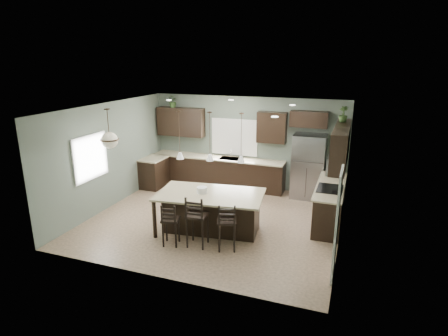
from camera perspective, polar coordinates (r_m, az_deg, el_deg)
ground at (r=9.49m, az=-1.40°, el=-7.85°), size 6.00×6.00×0.00m
pantry_door at (r=7.12m, az=16.83°, el=-8.22°), size 0.04×0.82×2.04m
window_back at (r=11.60m, az=1.61°, el=4.74°), size 1.35×0.02×1.00m
window_left at (r=9.79m, az=-19.75°, el=1.55°), size 0.02×1.10×1.00m
left_return_cabs at (r=11.89m, az=-10.61°, el=-0.73°), size 0.60×0.90×0.90m
left_return_countertop at (r=11.75m, az=-10.65°, el=1.45°), size 0.66×0.96×0.04m
back_lower_cabs at (r=11.76m, az=-0.95°, el=-0.63°), size 4.20×0.60×0.90m
back_countertop at (r=11.61m, az=-1.00°, el=1.56°), size 4.20×0.66×0.04m
sink_inset at (r=11.46m, az=1.10°, el=1.43°), size 0.70×0.45×0.01m
faucet at (r=11.40m, az=1.06°, el=2.10°), size 0.02×0.02×0.28m
back_upper_left at (r=12.05m, az=-6.60°, el=7.01°), size 1.55×0.34×0.90m
back_upper_right at (r=11.07m, az=7.31°, el=6.14°), size 0.85×0.34×0.90m
fridge_header at (r=10.84m, az=12.83°, el=7.27°), size 1.05×0.34×0.45m
right_lower_cabs at (r=9.59m, az=15.85°, el=-5.34°), size 0.60×2.35×0.90m
right_countertop at (r=9.43m, az=15.95°, el=-2.67°), size 0.66×2.35×0.04m
cooktop at (r=9.16m, az=15.82°, el=-3.05°), size 0.58×0.75×0.02m
wall_oven_front at (r=9.35m, az=13.84°, el=-5.74°), size 0.01×0.72×0.60m
right_upper_cabs at (r=9.15m, az=17.39°, el=3.35°), size 0.34×2.35×0.90m
microwave at (r=8.98m, az=16.76°, el=0.53°), size 0.40×0.75×0.40m
refrigerator at (r=10.94m, az=12.76°, el=0.23°), size 0.90×0.74×1.85m
kitchen_island at (r=8.74m, az=-2.06°, el=-6.75°), size 2.56×1.65×0.92m
serving_dish at (r=8.60m, az=-3.39°, el=-3.37°), size 0.24×0.24×0.14m
bar_stool_left at (r=8.18m, az=-8.12°, el=-8.44°), size 0.43×0.43×0.97m
bar_stool_center at (r=8.05m, az=-4.08°, el=-8.00°), size 0.46×0.46×1.16m
bar_stool_right at (r=7.90m, az=0.45°, el=-8.82°), size 0.50×0.50×1.06m
pendant_left at (r=8.41m, az=-6.82°, el=4.98°), size 0.17×0.17×1.10m
pendant_center at (r=8.20m, az=-2.19°, el=4.80°), size 0.17×0.17×1.10m
pendant_right at (r=8.05m, az=2.65°, el=4.57°), size 0.17×0.17×1.10m
chandelier at (r=9.11m, az=-17.18°, el=5.75°), size 0.43×0.43×0.94m
plant_back_left at (r=12.04m, az=-7.77°, el=10.03°), size 0.43×0.41×0.38m
plant_right_wall at (r=9.60m, az=17.73°, el=7.81°), size 0.28×0.28×0.38m
room_shell at (r=8.93m, az=-1.48°, el=2.14°), size 6.00×6.00×6.00m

